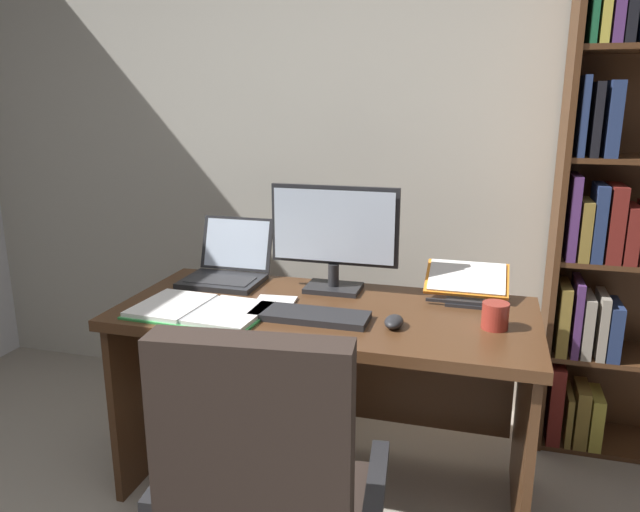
% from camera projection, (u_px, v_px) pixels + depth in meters
% --- Properties ---
extents(wall_back, '(5.38, 0.12, 2.67)m').
position_uv_depth(wall_back, '(413.00, 135.00, 2.86)').
color(wall_back, beige).
rests_on(wall_back, ground).
extents(desk, '(1.54, 0.70, 0.75)m').
position_uv_depth(desk, '(330.00, 353.00, 2.37)').
color(desk, '#4C2D19').
rests_on(desk, ground).
extents(monitor, '(0.52, 0.16, 0.43)m').
position_uv_depth(monitor, '(334.00, 238.00, 2.40)').
color(monitor, '#232326').
rests_on(monitor, desk).
extents(laptop, '(0.32, 0.33, 0.25)m').
position_uv_depth(laptop, '(227.00, 268.00, 2.58)').
color(laptop, '#232326').
rests_on(laptop, desk).
extents(keyboard, '(0.42, 0.15, 0.02)m').
position_uv_depth(keyboard, '(310.00, 316.00, 2.13)').
color(keyboard, '#232326').
rests_on(keyboard, desk).
extents(computer_mouse, '(0.06, 0.10, 0.04)m').
position_uv_depth(computer_mouse, '(394.00, 322.00, 2.05)').
color(computer_mouse, '#232326').
rests_on(computer_mouse, desk).
extents(reading_stand_with_book, '(0.32, 0.25, 0.12)m').
position_uv_depth(reading_stand_with_book, '(466.00, 282.00, 2.35)').
color(reading_stand_with_book, '#232326').
rests_on(reading_stand_with_book, desk).
extents(open_binder, '(0.50, 0.34, 0.02)m').
position_uv_depth(open_binder, '(200.00, 310.00, 2.19)').
color(open_binder, green).
rests_on(open_binder, desk).
extents(notepad, '(0.17, 0.22, 0.01)m').
position_uv_depth(notepad, '(273.00, 305.00, 2.26)').
color(notepad, white).
rests_on(notepad, desk).
extents(pen, '(0.14, 0.04, 0.01)m').
position_uv_depth(pen, '(277.00, 304.00, 2.25)').
color(pen, black).
rests_on(pen, notepad).
extents(coffee_mug, '(0.09, 0.09, 0.09)m').
position_uv_depth(coffee_mug, '(495.00, 316.00, 2.04)').
color(coffee_mug, maroon).
rests_on(coffee_mug, desk).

